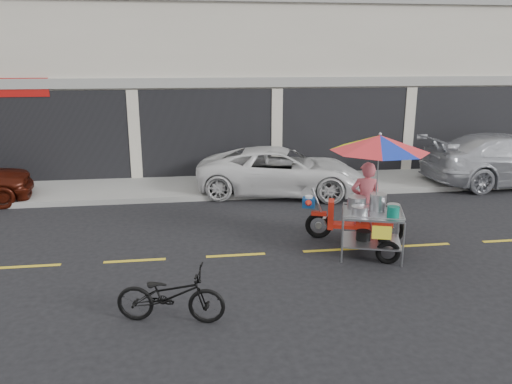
{
  "coord_description": "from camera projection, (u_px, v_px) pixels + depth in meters",
  "views": [
    {
      "loc": [
        -2.9,
        -9.36,
        3.91
      ],
      "look_at": [
        -1.5,
        0.6,
        1.15
      ],
      "focal_mm": 35.0,
      "sensor_mm": 36.0,
      "label": 1
    }
  ],
  "objects": [
    {
      "name": "ground",
      "position": [
        331.0,
        250.0,
        10.36
      ],
      "size": [
        90.0,
        90.0,
        0.0
      ],
      "primitive_type": "plane",
      "color": "black"
    },
    {
      "name": "white_pickup",
      "position": [
        281.0,
        171.0,
        14.48
      ],
      "size": [
        5.18,
        3.21,
        1.34
      ],
      "primitive_type": "imported",
      "rotation": [
        0.0,
        0.0,
        1.35
      ],
      "color": "silver",
      "rests_on": "ground"
    },
    {
      "name": "sidewalk",
      "position": [
        282.0,
        182.0,
        15.59
      ],
      "size": [
        45.0,
        3.0,
        0.15
      ],
      "primitive_type": "cube",
      "color": "gray",
      "rests_on": "ground"
    },
    {
      "name": "food_vendor_rig",
      "position": [
        372.0,
        176.0,
        10.02
      ],
      "size": [
        2.46,
        2.48,
        2.5
      ],
      "rotation": [
        0.0,
        0.0,
        -0.31
      ],
      "color": "black",
      "rests_on": "ground"
    },
    {
      "name": "near_bicycle",
      "position": [
        171.0,
        295.0,
        7.49
      ],
      "size": [
        1.74,
        0.91,
        0.87
      ],
      "primitive_type": "imported",
      "rotation": [
        0.0,
        0.0,
        1.36
      ],
      "color": "black",
      "rests_on": "ground"
    },
    {
      "name": "centerline",
      "position": [
        331.0,
        250.0,
        10.36
      ],
      "size": [
        42.0,
        0.1,
        0.01
      ],
      "primitive_type": "cube",
      "color": "gold",
      "rests_on": "ground"
    },
    {
      "name": "silver_pickup",
      "position": [
        511.0,
        160.0,
        15.46
      ],
      "size": [
        5.48,
        2.32,
        1.58
      ],
      "primitive_type": "imported",
      "rotation": [
        0.0,
        0.0,
        1.59
      ],
      "color": "silver",
      "rests_on": "ground"
    },
    {
      "name": "shophouse_block",
      "position": [
        329.0,
        47.0,
        19.73
      ],
      "size": [
        36.0,
        8.11,
        10.4
      ],
      "color": "beige",
      "rests_on": "ground"
    }
  ]
}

